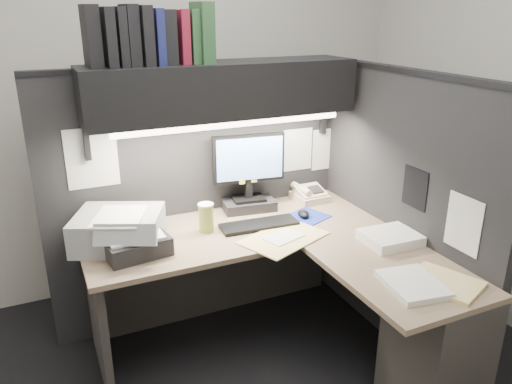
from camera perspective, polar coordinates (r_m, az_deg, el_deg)
wall_back at (r=3.55m, az=-10.12°, el=10.56°), size 3.50×0.04×2.70m
partition_back at (r=3.16m, az=-6.31°, el=-0.73°), size 1.90×0.06×1.60m
partition_right at (r=3.00m, az=16.06°, el=-2.65°), size 0.06×1.50×1.60m
desk at (r=2.73m, az=8.66°, el=-12.93°), size 1.70×1.53×0.73m
overhead_shelf at (r=2.85m, az=-3.82°, el=11.61°), size 1.55×0.34×0.30m
task_light_tube at (r=2.76m, az=-2.69°, el=7.74°), size 1.32×0.04×0.04m
monitor at (r=3.10m, az=-0.84°, el=1.34°), size 0.45×0.24×0.49m
keyboard at (r=2.91m, az=0.36°, el=-3.75°), size 0.47×0.18×0.02m
mousepad at (r=3.06m, az=5.79°, el=-2.85°), size 0.30×0.29×0.00m
mouse at (r=3.05m, az=5.43°, el=-2.48°), size 0.09×0.12×0.04m
telephone at (r=3.31m, az=6.14°, el=-0.33°), size 0.21×0.21×0.08m
coffee_cup at (r=2.84m, az=-5.72°, el=-3.04°), size 0.09×0.09×0.16m
printer at (r=2.76m, az=-15.42°, el=-4.13°), size 0.56×0.52×0.18m
notebook_stack at (r=2.67m, az=-13.62°, el=-5.86°), size 0.35×0.31×0.10m
open_folder at (r=2.77m, az=3.19°, el=-5.26°), size 0.54×0.45×0.01m
paper_stack_a at (r=2.81m, az=15.10°, el=-5.06°), size 0.30×0.25×0.06m
paper_stack_b at (r=2.41m, az=17.48°, el=-10.02°), size 0.28×0.33×0.03m
manila_stack at (r=2.49m, az=20.73°, el=-9.64°), size 0.34×0.38×0.02m
binder_row at (r=2.72m, az=-12.01°, el=17.05°), size 0.63×0.25×0.31m
pinned_papers at (r=2.90m, az=3.20°, el=2.74°), size 1.76×1.31×0.51m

